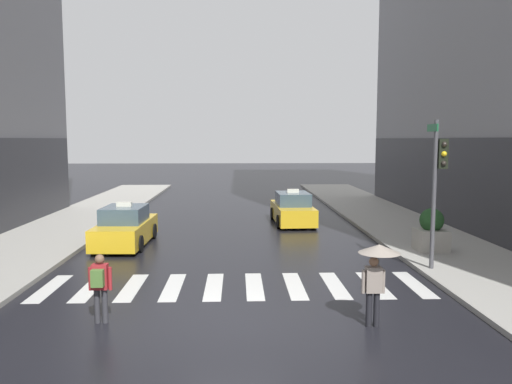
{
  "coord_description": "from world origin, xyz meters",
  "views": [
    {
      "loc": [
        0.1,
        -11.52,
        4.33
      ],
      "look_at": [
        0.84,
        8.0,
        2.28
      ],
      "focal_mm": 35.29,
      "sensor_mm": 36.0,
      "label": 1
    }
  ],
  "objects_px": {
    "taxi_lead": "(125,228)",
    "planter_near_corner": "(431,231)",
    "traffic_light_pole": "(438,173)",
    "pedestrian_with_umbrella": "(377,263)",
    "taxi_second": "(293,210)",
    "pedestrian_with_backpack": "(100,283)"
  },
  "relations": [
    {
      "from": "traffic_light_pole",
      "to": "pedestrian_with_backpack",
      "type": "distance_m",
      "value": 10.76
    },
    {
      "from": "taxi_lead",
      "to": "pedestrian_with_umbrella",
      "type": "height_order",
      "value": "pedestrian_with_umbrella"
    },
    {
      "from": "traffic_light_pole",
      "to": "pedestrian_with_umbrella",
      "type": "relative_size",
      "value": 2.47
    },
    {
      "from": "pedestrian_with_umbrella",
      "to": "planter_near_corner",
      "type": "relative_size",
      "value": 1.21
    },
    {
      "from": "taxi_second",
      "to": "pedestrian_with_umbrella",
      "type": "xyz_separation_m",
      "value": [
        0.36,
        -14.36,
        0.79
      ]
    },
    {
      "from": "taxi_lead",
      "to": "traffic_light_pole",
      "type": "bearing_deg",
      "value": -23.12
    },
    {
      "from": "traffic_light_pole",
      "to": "taxi_lead",
      "type": "xyz_separation_m",
      "value": [
        -11.0,
        4.7,
        -2.53
      ]
    },
    {
      "from": "pedestrian_with_umbrella",
      "to": "taxi_second",
      "type": "bearing_deg",
      "value": 91.43
    },
    {
      "from": "pedestrian_with_umbrella",
      "to": "pedestrian_with_backpack",
      "type": "bearing_deg",
      "value": 176.0
    },
    {
      "from": "pedestrian_with_umbrella",
      "to": "planter_near_corner",
      "type": "distance_m",
      "value": 8.38
    },
    {
      "from": "pedestrian_with_backpack",
      "to": "planter_near_corner",
      "type": "height_order",
      "value": "planter_near_corner"
    },
    {
      "from": "pedestrian_with_umbrella",
      "to": "planter_near_corner",
      "type": "xyz_separation_m",
      "value": [
        4.12,
        7.26,
        -0.64
      ]
    },
    {
      "from": "taxi_second",
      "to": "planter_near_corner",
      "type": "xyz_separation_m",
      "value": [
        4.48,
        -7.09,
        0.15
      ]
    },
    {
      "from": "taxi_second",
      "to": "pedestrian_with_umbrella",
      "type": "distance_m",
      "value": 14.38
    },
    {
      "from": "traffic_light_pole",
      "to": "pedestrian_with_umbrella",
      "type": "distance_m",
      "value": 5.89
    },
    {
      "from": "traffic_light_pole",
      "to": "pedestrian_with_backpack",
      "type": "bearing_deg",
      "value": -156.64
    },
    {
      "from": "taxi_lead",
      "to": "planter_near_corner",
      "type": "bearing_deg",
      "value": -9.77
    },
    {
      "from": "traffic_light_pole",
      "to": "planter_near_corner",
      "type": "relative_size",
      "value": 3.0
    },
    {
      "from": "traffic_light_pole",
      "to": "taxi_second",
      "type": "xyz_separation_m",
      "value": [
        -3.57,
        9.74,
        -2.53
      ]
    },
    {
      "from": "taxi_lead",
      "to": "planter_near_corner",
      "type": "distance_m",
      "value": 12.09
    },
    {
      "from": "traffic_light_pole",
      "to": "taxi_lead",
      "type": "distance_m",
      "value": 12.23
    },
    {
      "from": "pedestrian_with_umbrella",
      "to": "taxi_lead",
      "type": "bearing_deg",
      "value": 129.9
    }
  ]
}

